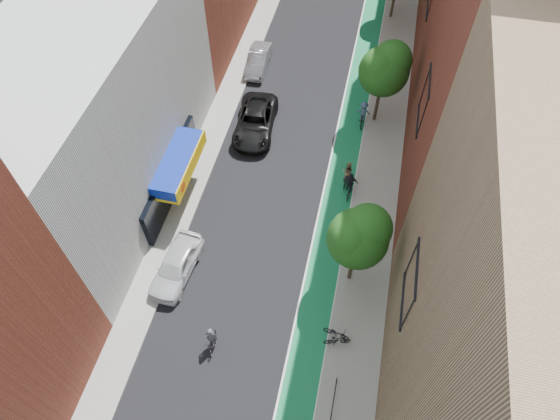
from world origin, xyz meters
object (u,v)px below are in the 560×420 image
Objects in this scene: cyclist_lane_near at (347,175)px; cyclist_lane_mid at (350,186)px; parked_car_white at (176,266)px; parked_car_silver at (258,60)px; cyclist_lead at (212,341)px; cyclist_lane_far at (363,115)px; parked_car_black at (255,121)px.

cyclist_lane_near is 1.00m from cyclist_lane_mid.
parked_car_white reaches higher than parked_car_silver.
cyclist_lead reaches higher than cyclist_lane_far.
cyclist_lane_far is at bearing 12.64° from parked_car_black.
cyclist_lane_far is (5.86, 19.28, 0.18)m from cyclist_lead.
parked_car_black is at bearing -78.95° from parked_car_silver.
cyclist_lane_mid is 7.03m from cyclist_lane_far.
cyclist_lane_far is (0.32, 6.08, 0.03)m from cyclist_lane_near.
cyclist_lead reaches higher than parked_car_black.
cyclist_lane_far is at bearing 63.82° from parked_car_white.
cyclist_lane_near is at bearing -31.21° from parked_car_black.
cyclist_lane_near is at bearing -119.52° from cyclist_lead.
cyclist_lane_near is at bearing 87.21° from cyclist_lane_far.
cyclist_lane_mid is (5.86, 12.25, 0.11)m from cyclist_lead.
parked_car_white is 12.89m from cyclist_lane_near.
parked_car_white is at bearing 59.02° from cyclist_lane_far.
parked_car_silver is 15.04m from cyclist_lane_mid.
parked_car_white is 13.02m from parked_car_black.
parked_car_white is 20.12m from parked_car_silver.
parked_car_silver is 2.21× the size of cyclist_lane_mid.
parked_car_silver is 10.46m from cyclist_lane_far.
cyclist_lane_far is at bearing -113.67° from cyclist_lead.
parked_car_white is at bearing -101.83° from parked_car_black.
cyclist_lane_mid reaches higher than cyclist_lane_near.
cyclist_lane_near is 0.99× the size of cyclist_lane_far.
cyclist_lane_near is (7.38, -3.67, 0.02)m from parked_car_black.
parked_car_white is 12.47m from cyclist_lane_mid.
parked_car_black reaches higher than parked_car_silver.
cyclist_lane_mid is at bearing -53.27° from parked_car_silver.
parked_car_black is 1.33× the size of parked_car_silver.
parked_car_black is at bearing -28.99° from cyclist_lane_mid.
cyclist_lane_near is at bearing -51.92° from parked_car_silver.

